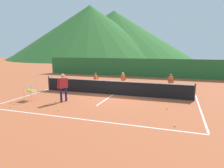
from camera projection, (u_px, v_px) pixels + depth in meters
ground_plane at (113, 95)px, 13.60m from camera, size 120.00×120.00×0.00m
line_baseline_near at (77, 119)px, 8.82m from camera, size 10.67×0.08×0.01m
line_baseline_far at (130, 83)px, 18.20m from camera, size 10.67×0.08×0.01m
line_sideline_west at (47, 90)px, 15.27m from camera, size 0.08×10.04×0.01m
line_sideline_east at (197, 101)px, 11.93m from camera, size 0.08×10.04×0.01m
line_service_center at (113, 95)px, 13.60m from camera, size 0.08×5.88×0.01m
tennis_net at (113, 87)px, 13.52m from camera, size 10.41×0.08×1.05m
instructor at (63, 85)px, 11.63m from camera, size 0.54×0.83×1.66m
student_0 at (96, 79)px, 15.77m from camera, size 0.41×0.58×1.21m
student_1 at (123, 79)px, 15.80m from camera, size 0.41×0.67×1.28m
student_2 at (171, 81)px, 14.53m from camera, size 0.44×0.70×1.29m
ball_cart at (31, 91)px, 12.05m from camera, size 0.58×0.58×0.90m
tennis_ball_0 at (175, 126)px, 7.91m from camera, size 0.07×0.07×0.07m
tennis_ball_1 at (56, 102)px, 11.61m from camera, size 0.07×0.07×0.07m
tennis_ball_2 at (11, 107)px, 10.58m from camera, size 0.07×0.07×0.07m
tennis_ball_3 at (91, 98)px, 12.47m from camera, size 0.07×0.07×0.07m
tennis_ball_4 at (167, 109)px, 10.21m from camera, size 0.07×0.07×0.07m
tennis_ball_5 at (59, 110)px, 10.00m from camera, size 0.07×0.07×0.07m
windscreen_fence at (140, 68)px, 22.62m from camera, size 23.48×0.08×2.06m
hill_0 at (69, 44)px, 69.50m from camera, size 41.09×41.09×10.02m
hill_1 at (114, 35)px, 74.46m from camera, size 56.55×56.55×17.31m
hill_2 at (90, 32)px, 68.14m from camera, size 52.98×52.98×17.92m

